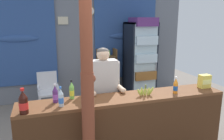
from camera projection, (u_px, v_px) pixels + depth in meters
ground_plane at (104, 131)px, 4.05m from camera, size 8.31×8.31×0.00m
back_wall_curtained at (81, 40)px, 5.54m from camera, size 5.39×0.22×2.88m
stall_counter at (128, 125)px, 3.04m from camera, size 2.86×0.46×0.94m
timber_post at (87, 78)px, 2.42m from camera, size 0.17×0.14×2.84m
drink_fridge at (141, 56)px, 5.46m from camera, size 0.65×0.74×2.01m
bottle_shelf_rack at (107, 73)px, 5.63m from camera, size 0.48×0.28×1.26m
plastic_lawn_chair at (48, 89)px, 4.83m from camera, size 0.47×0.47×0.86m
shopkeeper at (104, 87)px, 3.36m from camera, size 0.52×0.42×1.57m
soda_bottle_cola at (23, 103)px, 2.48m from camera, size 0.10×0.10×0.30m
soda_bottle_water at (61, 98)px, 2.69m from camera, size 0.06×0.06×0.25m
soda_bottle_orange_soda at (176, 86)px, 3.18m from camera, size 0.07×0.07×0.24m
soda_bottle_lime_soda at (72, 91)px, 2.95m from camera, size 0.06×0.06×0.26m
soda_bottle_grape_soda at (55, 95)px, 2.82m from camera, size 0.07×0.07×0.24m
snack_box_instant_noodle at (204, 81)px, 3.44m from camera, size 0.17×0.11×0.20m
banana_bunch at (145, 91)px, 3.09m from camera, size 0.27×0.05×0.16m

